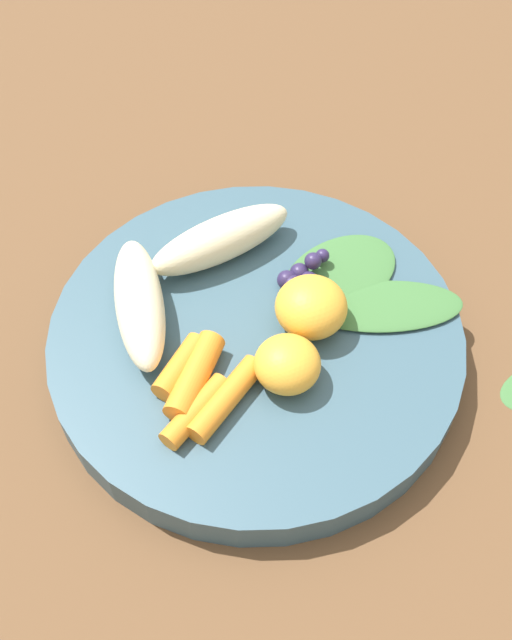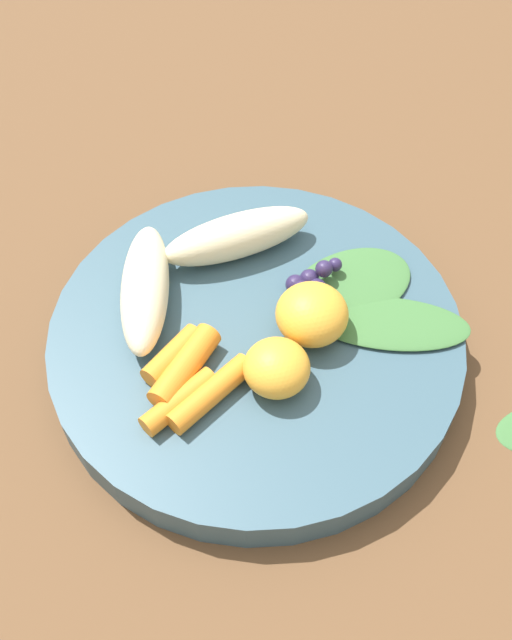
% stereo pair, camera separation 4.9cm
% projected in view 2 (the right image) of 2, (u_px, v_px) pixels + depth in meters
% --- Properties ---
extents(ground_plane, '(2.40, 2.40, 0.00)m').
position_uv_depth(ground_plane, '(256.00, 352.00, 0.52)').
color(ground_plane, brown).
extents(bowl, '(0.29, 0.29, 0.03)m').
position_uv_depth(bowl, '(256.00, 340.00, 0.51)').
color(bowl, '#385666').
rests_on(bowl, ground_plane).
extents(banana_peeled_left, '(0.04, 0.11, 0.03)m').
position_uv_depth(banana_peeled_left, '(145.00, 288.00, 0.50)').
color(banana_peeled_left, beige).
rests_on(banana_peeled_left, bowl).
extents(banana_peeled_right, '(0.12, 0.08, 0.03)m').
position_uv_depth(banana_peeled_right, '(237.00, 236.00, 0.53)').
color(banana_peeled_right, beige).
rests_on(banana_peeled_right, bowl).
extents(orange_segment_near, '(0.05, 0.05, 0.04)m').
position_uv_depth(orange_segment_near, '(312.00, 319.00, 0.48)').
color(orange_segment_near, '#F4A833').
rests_on(orange_segment_near, bowl).
extents(orange_segment_far, '(0.04, 0.04, 0.03)m').
position_uv_depth(orange_segment_far, '(277.00, 368.00, 0.46)').
color(orange_segment_far, '#F4A833').
rests_on(orange_segment_far, bowl).
extents(carrot_front, '(0.04, 0.05, 0.02)m').
position_uv_depth(carrot_front, '(173.00, 356.00, 0.48)').
color(carrot_front, orange).
rests_on(carrot_front, bowl).
extents(carrot_mid_left, '(0.04, 0.06, 0.02)m').
position_uv_depth(carrot_mid_left, '(185.00, 367.00, 0.47)').
color(carrot_mid_left, orange).
rests_on(carrot_mid_left, bowl).
extents(carrot_mid_right, '(0.05, 0.05, 0.01)m').
position_uv_depth(carrot_mid_right, '(179.00, 401.00, 0.46)').
color(carrot_mid_right, orange).
rests_on(carrot_mid_right, bowl).
extents(carrot_rear, '(0.05, 0.06, 0.02)m').
position_uv_depth(carrot_rear, '(211.00, 393.00, 0.46)').
color(carrot_rear, orange).
rests_on(carrot_rear, bowl).
extents(blueberry_pile, '(0.04, 0.04, 0.02)m').
position_uv_depth(blueberry_pile, '(313.00, 283.00, 0.51)').
color(blueberry_pile, '#2D234C').
rests_on(blueberry_pile, bowl).
extents(kale_leaf_left, '(0.11, 0.05, 0.00)m').
position_uv_depth(kale_leaf_left, '(390.00, 323.00, 0.50)').
color(kale_leaf_left, '#3D7038').
rests_on(kale_leaf_left, bowl).
extents(kale_leaf_right, '(0.11, 0.10, 0.00)m').
position_uv_depth(kale_leaf_right, '(351.00, 285.00, 0.52)').
color(kale_leaf_right, '#3D7038').
rests_on(kale_leaf_right, bowl).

